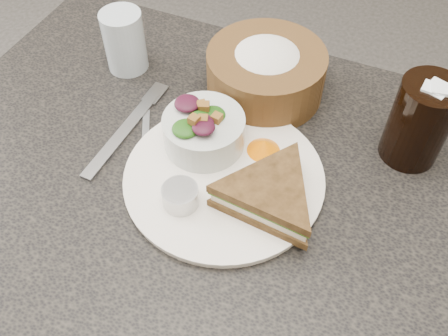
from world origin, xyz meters
TOP-DOWN VIEW (x-y plane):
  - dining_table at (0.00, 0.00)m, footprint 1.00×0.70m
  - dinner_plate at (0.01, -0.01)m, footprint 0.30×0.30m
  - sandwich at (0.09, -0.03)m, footprint 0.19×0.19m
  - salad_bowl at (-0.05, 0.04)m, footprint 0.16×0.16m
  - dressing_ramekin at (-0.03, -0.08)m, footprint 0.05×0.05m
  - orange_wedge at (0.04, 0.06)m, footprint 0.08×0.08m
  - fork at (-0.18, 0.01)m, footprint 0.03×0.21m
  - knife at (-0.13, 0.00)m, footprint 0.09×0.16m
  - bread_basket at (-0.01, 0.20)m, footprint 0.25×0.25m
  - cola_glass at (0.25, 0.16)m, footprint 0.11×0.11m
  - water_glass at (-0.26, 0.17)m, footprint 0.10×0.10m

SIDE VIEW (x-z plane):
  - dining_table at x=0.00m, z-range 0.00..0.75m
  - knife at x=-0.13m, z-range 0.75..0.75m
  - fork at x=-0.18m, z-range 0.75..0.76m
  - dinner_plate at x=0.01m, z-range 0.75..0.76m
  - orange_wedge at x=0.04m, z-range 0.76..0.79m
  - dressing_ramekin at x=-0.03m, z-range 0.76..0.79m
  - sandwich at x=0.09m, z-range 0.76..0.81m
  - salad_bowl at x=-0.05m, z-range 0.76..0.84m
  - water_glass at x=-0.26m, z-range 0.75..0.86m
  - bread_basket at x=-0.01m, z-range 0.75..0.86m
  - cola_glass at x=0.25m, z-range 0.75..0.90m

